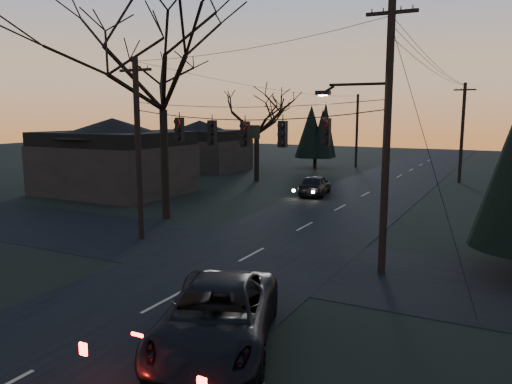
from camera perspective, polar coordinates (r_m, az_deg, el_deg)
The scene contains 15 objects.
ground_plane at distance 13.93m, azimuth -21.09°, elevation -16.98°, with size 160.00×160.00×0.00m, color black.
main_road at distance 30.31m, azimuth 8.42°, elevation -2.41°, with size 8.00×120.00×0.02m, color black.
cross_road at distance 21.36m, azimuth -0.49°, elevation -7.18°, with size 60.00×7.00×0.02m, color black.
utility_pole_right at distance 19.51m, azimuth 14.11°, elevation -9.07°, with size 5.00×0.30×10.00m, color black, non-canonical shape.
utility_pole_left at distance 24.66m, azimuth -12.95°, elevation -5.22°, with size 1.80×0.30×8.50m, color black, non-canonical shape.
utility_pole_far_r at distance 46.68m, azimuth 22.18°, elevation 1.00°, with size 1.80×0.30×8.50m, color black, non-canonical shape.
utility_pole_far_l at distance 56.64m, azimuth 11.33°, elevation 2.80°, with size 0.30×0.30×8.00m, color black, non-canonical shape.
span_signal_assembly at distance 20.64m, azimuth -1.10°, elevation 6.85°, with size 11.50×0.44×1.66m.
bare_tree_left at distance 28.50m, azimuth -10.71°, elevation 14.16°, with size 11.06×11.06×12.29m.
bare_tree_dist at distance 43.73m, azimuth 0.07°, elevation 8.72°, with size 6.10×6.10×8.22m.
evergreen_dist at distance 54.61m, azimuth 6.81°, elevation 6.78°, with size 3.73×3.73×6.60m.
house_left_near at distance 38.85m, azimuth -15.94°, elevation 4.00°, with size 10.00×8.00×5.60m.
house_left_far at distance 53.25m, azimuth -6.42°, elevation 5.34°, with size 9.00×7.00×5.20m.
suv_near at distance 13.10m, azimuth -4.49°, elevation -14.09°, with size 2.76×5.98×1.66m, color black.
sedan_oncoming_a at distance 36.71m, azimuth 6.74°, elevation 0.80°, with size 1.79×4.46×1.52m, color black.
Camera 1 is at (9.63, -8.11, 5.97)m, focal length 35.00 mm.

